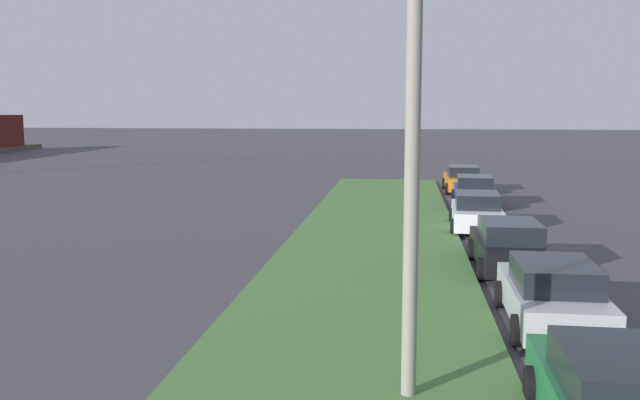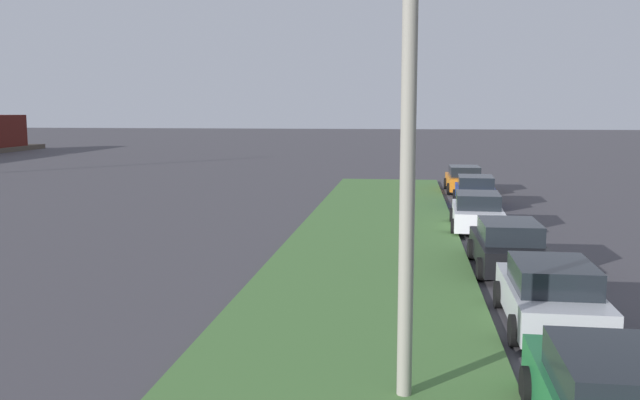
{
  "view_description": "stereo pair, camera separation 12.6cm",
  "coord_description": "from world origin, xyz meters",
  "px_view_note": "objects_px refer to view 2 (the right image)",
  "views": [
    {
      "loc": [
        -4.72,
        6.11,
        4.69
      ],
      "look_at": [
        18.74,
        8.93,
        1.55
      ],
      "focal_mm": 39.13,
      "sensor_mm": 36.0,
      "label": 1
    },
    {
      "loc": [
        -4.71,
        5.99,
        4.69
      ],
      "look_at": [
        18.74,
        8.93,
        1.55
      ],
      "focal_mm": 39.13,
      "sensor_mm": 36.0,
      "label": 2
    }
  ],
  "objects_px": {
    "parked_car_orange": "(464,179)",
    "parked_car_silver": "(551,295)",
    "parked_car_white": "(477,212)",
    "parked_car_blue": "(475,191)",
    "parked_car_black": "(508,246)",
    "streetlight": "(432,128)"
  },
  "relations": [
    {
      "from": "parked_car_silver",
      "to": "parked_car_black",
      "type": "distance_m",
      "value": 5.31
    },
    {
      "from": "parked_car_black",
      "to": "parked_car_white",
      "type": "bearing_deg",
      "value": 1.72
    },
    {
      "from": "parked_car_black",
      "to": "parked_car_blue",
      "type": "relative_size",
      "value": 0.99
    },
    {
      "from": "parked_car_white",
      "to": "parked_car_blue",
      "type": "xyz_separation_m",
      "value": [
        6.73,
        -0.55,
        0.0
      ]
    },
    {
      "from": "parked_car_blue",
      "to": "parked_car_white",
      "type": "bearing_deg",
      "value": 177.75
    },
    {
      "from": "parked_car_white",
      "to": "streetlight",
      "type": "height_order",
      "value": "streetlight"
    },
    {
      "from": "parked_car_black",
      "to": "parked_car_orange",
      "type": "xyz_separation_m",
      "value": [
        19.09,
        -0.23,
        0.0
      ]
    },
    {
      "from": "parked_car_orange",
      "to": "streetlight",
      "type": "bearing_deg",
      "value": 173.93
    },
    {
      "from": "parked_car_white",
      "to": "streetlight",
      "type": "relative_size",
      "value": 0.58
    },
    {
      "from": "parked_car_silver",
      "to": "parked_car_white",
      "type": "height_order",
      "value": "same"
    },
    {
      "from": "parked_car_silver",
      "to": "parked_car_orange",
      "type": "relative_size",
      "value": 1.0
    },
    {
      "from": "parked_car_orange",
      "to": "parked_car_white",
      "type": "bearing_deg",
      "value": 177.39
    },
    {
      "from": "parked_car_black",
      "to": "parked_car_orange",
      "type": "relative_size",
      "value": 1.0
    },
    {
      "from": "parked_car_blue",
      "to": "parked_car_orange",
      "type": "distance_m",
      "value": 5.67
    },
    {
      "from": "parked_car_silver",
      "to": "streetlight",
      "type": "xyz_separation_m",
      "value": [
        -4.25,
        2.73,
        3.67
      ]
    },
    {
      "from": "parked_car_black",
      "to": "streetlight",
      "type": "relative_size",
      "value": 0.57
    },
    {
      "from": "parked_car_white",
      "to": "parked_car_blue",
      "type": "relative_size",
      "value": 1.0
    },
    {
      "from": "parked_car_white",
      "to": "parked_car_blue",
      "type": "bearing_deg",
      "value": -2.13
    },
    {
      "from": "parked_car_silver",
      "to": "parked_car_white",
      "type": "relative_size",
      "value": 0.99
    },
    {
      "from": "parked_car_silver",
      "to": "parked_car_orange",
      "type": "distance_m",
      "value": 24.4
    },
    {
      "from": "streetlight",
      "to": "parked_car_silver",
      "type": "bearing_deg",
      "value": -32.71
    },
    {
      "from": "parked_car_orange",
      "to": "parked_car_silver",
      "type": "bearing_deg",
      "value": 179.34
    }
  ]
}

